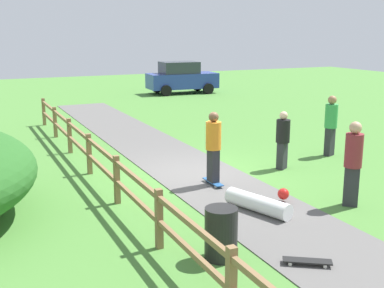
# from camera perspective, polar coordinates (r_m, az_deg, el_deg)

# --- Properties ---
(ground_plane) EXTENTS (60.00, 60.00, 0.00)m
(ground_plane) POSITION_cam_1_polar(r_m,az_deg,el_deg) (13.30, 0.62, -3.52)
(ground_plane) COLOR #4C8438
(asphalt_path) EXTENTS (2.40, 28.00, 0.02)m
(asphalt_path) POSITION_cam_1_polar(r_m,az_deg,el_deg) (13.30, 0.62, -3.48)
(asphalt_path) COLOR #605E5B
(asphalt_path) RESTS_ON ground_plane
(wooden_fence) EXTENTS (0.12, 18.12, 1.10)m
(wooden_fence) POSITION_cam_1_polar(r_m,az_deg,el_deg) (12.26, -10.40, -1.94)
(wooden_fence) COLOR olive
(wooden_fence) RESTS_ON ground_plane
(trash_bin) EXTENTS (0.56, 0.56, 0.90)m
(trash_bin) POSITION_cam_1_polar(r_m,az_deg,el_deg) (8.46, 3.37, -10.26)
(trash_bin) COLOR black
(trash_bin) RESTS_ON ground_plane
(skater_riding) EXTENTS (0.38, 0.80, 1.84)m
(skater_riding) POSITION_cam_1_polar(r_m,az_deg,el_deg) (12.12, 2.48, -0.06)
(skater_riding) COLOR #265999
(skater_riding) RESTS_ON asphalt_path
(skater_fallen) EXTENTS (1.41, 1.61, 0.36)m
(skater_fallen) POSITION_cam_1_polar(r_m,az_deg,el_deg) (10.69, 7.83, -6.72)
(skater_fallen) COLOR white
(skater_fallen) RESTS_ON asphalt_path
(skateboard_loose) EXTENTS (0.78, 0.61, 0.08)m
(skateboard_loose) POSITION_cam_1_polar(r_m,az_deg,el_deg) (8.55, 13.16, -13.01)
(skateboard_loose) COLOR black
(skateboard_loose) RESTS_ON asphalt_path
(bystander_black) EXTENTS (0.52, 0.52, 1.62)m
(bystander_black) POSITION_cam_1_polar(r_m,az_deg,el_deg) (13.85, 10.43, 0.72)
(bystander_black) COLOR #2D2D33
(bystander_black) RESTS_ON ground_plane
(bystander_maroon) EXTENTS (0.54, 0.54, 1.89)m
(bystander_maroon) POSITION_cam_1_polar(r_m,az_deg,el_deg) (11.25, 18.10, -1.71)
(bystander_maroon) COLOR #2D2D33
(bystander_maroon) RESTS_ON ground_plane
(bystander_green) EXTENTS (0.50, 0.50, 1.86)m
(bystander_green) POSITION_cam_1_polar(r_m,az_deg,el_deg) (15.66, 15.73, 2.40)
(bystander_green) COLOR #2D2D33
(bystander_green) RESTS_ON ground_plane
(parked_car_blue) EXTENTS (4.29, 2.19, 1.92)m
(parked_car_blue) POSITION_cam_1_polar(r_m,az_deg,el_deg) (30.30, -1.22, 7.67)
(parked_car_blue) COLOR #283D99
(parked_car_blue) RESTS_ON ground_plane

